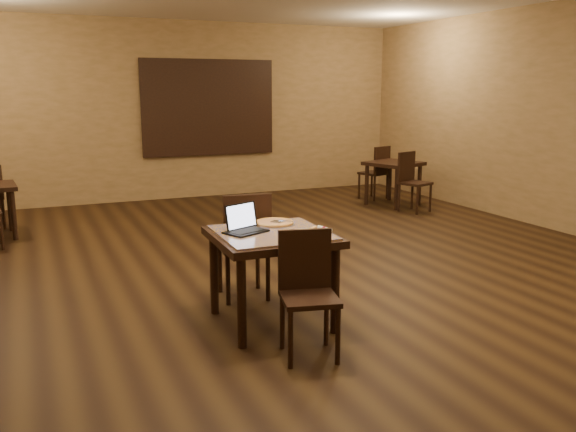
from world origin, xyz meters
name	(u,v)px	position (x,y,z in m)	size (l,w,h in m)	color
ground	(303,277)	(0.00, 0.00, 0.00)	(10.00, 10.00, 0.00)	black
wall_back	(180,111)	(0.00, 5.00, 1.50)	(8.00, 0.02, 3.00)	#96744C
mural	(209,108)	(0.50, 4.96, 1.55)	(2.34, 0.05, 1.64)	#285993
tiled_table	(272,244)	(-0.75, -1.02, 0.66)	(0.94, 0.94, 0.76)	black
chair_main_near	(307,285)	(-0.73, -1.65, 0.50)	(0.47, 0.47, 0.89)	black
chair_main_far	(245,240)	(-0.76, -0.41, 0.56)	(0.47, 0.47, 0.98)	black
laptop	(244,224)	(-0.95, -0.92, 0.82)	(0.38, 0.36, 0.22)	black
plate	(306,233)	(-0.53, -1.20, 0.77)	(0.27, 0.27, 0.01)	white
pizza_slice	(306,231)	(-0.53, -1.20, 0.79)	(0.21, 0.21, 0.02)	beige
pizza_pan	(274,224)	(-0.63, -0.78, 0.77)	(0.34, 0.34, 0.01)	silver
pizza_whole	(274,222)	(-0.63, -0.78, 0.78)	(0.32, 0.32, 0.02)	beige
spatula	(277,222)	(-0.61, -0.80, 0.79)	(0.09, 0.23, 0.01)	silver
napkin_roll	(325,229)	(-0.35, -1.16, 0.78)	(0.07, 0.15, 0.04)	white
other_table_a	(394,169)	(3.00, 2.96, 0.59)	(0.96, 0.96, 0.71)	black
other_table_a_chair_near	(411,178)	(2.97, 2.42, 0.52)	(0.51, 0.51, 0.92)	black
other_table_a_chair_far	(377,169)	(3.03, 3.50, 0.52)	(0.51, 0.51, 0.92)	black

